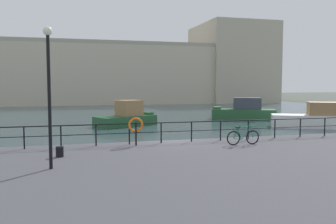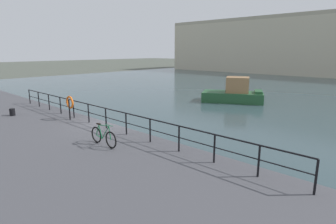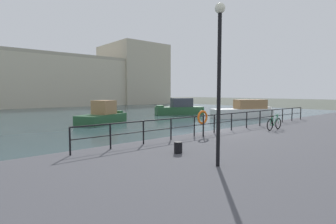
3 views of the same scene
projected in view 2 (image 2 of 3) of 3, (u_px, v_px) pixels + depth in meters
name	position (u px, v px, depth m)	size (l,w,h in m)	color
ground_plane	(110.00, 137.00, 15.46)	(240.00, 240.00, 0.00)	#4C5147
water_basin	(294.00, 87.00, 37.10)	(80.00, 60.00, 0.01)	#33474C
moored_blue_motorboat	(234.00, 93.00, 25.89)	(6.12, 4.80, 2.36)	#23512D
quay_railing	(106.00, 114.00, 14.05)	(19.95, 0.07, 1.08)	black
parked_bicycle	(103.00, 137.00, 11.52)	(1.77, 0.09, 0.98)	black
mooring_bollard	(12.00, 112.00, 16.88)	(0.32, 0.32, 0.44)	black
life_ring_stand	(70.00, 103.00, 15.76)	(0.75, 0.16, 1.40)	black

